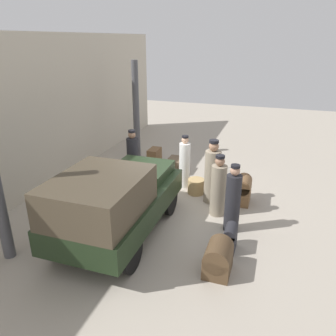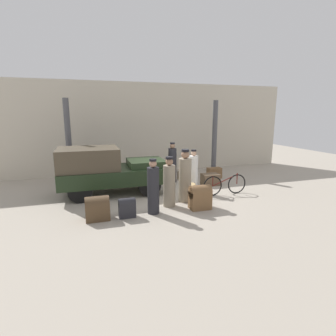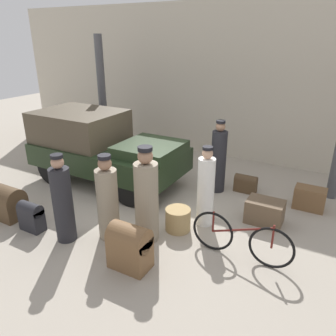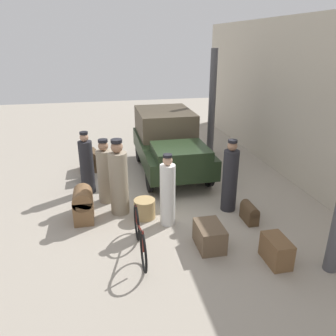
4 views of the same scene
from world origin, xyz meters
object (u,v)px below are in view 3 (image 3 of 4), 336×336
Objects in this scene: trunk_umber_medium at (8,203)px; trunk_large_brown at (130,246)px; porter_with_bicycle at (108,201)px; trunk_barrel_dark at (31,216)px; suitcase_tan_flat at (246,183)px; conductor_in_dark_uniform at (146,199)px; trunk_wicker_pale at (310,198)px; suitcase_black_upright at (265,212)px; porter_standing_middle at (219,159)px; wicker_basket at (178,219)px; porter_lifting_near_truck at (206,190)px; porter_carrying_trunk at (63,202)px; bicycle at (241,239)px; truck at (100,145)px.

trunk_umber_medium is 0.88× the size of trunk_large_brown.
trunk_barrel_dark is (-1.47, -0.56, -0.44)m from porter_with_bicycle.
trunk_umber_medium is (-3.98, -3.58, 0.11)m from suitcase_tan_flat.
conductor_in_dark_uniform is 2.31× the size of trunk_large_brown.
trunk_wicker_pale is 1.27m from suitcase_black_upright.
porter_standing_middle is at bearing 69.94° from porter_with_bicycle.
suitcase_black_upright is (0.75, -1.20, 0.02)m from suitcase_tan_flat.
trunk_wicker_pale is at bearing 32.16° from trunk_umber_medium.
wicker_basket is 2.85m from trunk_barrel_dark.
conductor_in_dark_uniform reaches higher than trunk_barrel_dark.
porter_lifting_near_truck reaches higher than trunk_wicker_pale.
porter_carrying_trunk is 1.55m from trunk_large_brown.
suitcase_tan_flat is at bearing 70.07° from conductor_in_dark_uniform.
trunk_barrel_dark reaches higher than suitcase_tan_flat.
bicycle reaches higher than trunk_umber_medium.
porter_with_bicycle reaches higher than trunk_umber_medium.
trunk_wicker_pale is 0.82× the size of trunk_large_brown.
porter_lifting_near_truck is at bearing 33.05° from trunk_barrel_dark.
porter_lifting_near_truck is (1.39, 1.30, 0.01)m from porter_with_bicycle.
porter_standing_middle reaches higher than porter_with_bicycle.
porter_with_bicycle reaches higher than trunk_large_brown.
suitcase_tan_flat is at bearing 61.73° from porter_with_bicycle.
truck is 7.31× the size of suitcase_tan_flat.
porter_with_bicycle is 2.80× the size of trunk_barrel_dark.
trunk_large_brown reaches higher than wicker_basket.
truck is at bearing -162.13° from suitcase_tan_flat.
porter_standing_middle is at bearing 86.78° from trunk_large_brown.
truck is 3.77m from suitcase_tan_flat.
bicycle is at bearing -18.97° from truck.
suitcase_tan_flat is at bearing 73.99° from wicker_basket.
suitcase_black_upright is 0.92× the size of trunk_large_brown.
suitcase_black_upright is 1.06× the size of trunk_umber_medium.
porter_with_bicycle is 2.09× the size of trunk_large_brown.
bicycle is at bearing -75.32° from suitcase_tan_flat.
wicker_basket is at bearing -127.89° from porter_lifting_near_truck.
trunk_large_brown is (-1.50, -1.10, 0.02)m from bicycle.
wicker_basket is 3.02m from trunk_wicker_pale.
trunk_large_brown is at bearing -123.14° from trunk_wicker_pale.
bicycle is 3.57× the size of wicker_basket.
suitcase_black_upright is at bearing -34.23° from porter_standing_middle.
trunk_wicker_pale is at bearing 47.03° from conductor_in_dark_uniform.
truck reaches higher than porter_with_bicycle.
bicycle is 2.42× the size of suitcase_black_upright.
trunk_large_brown is (3.16, -0.09, 0.07)m from trunk_umber_medium.
bicycle reaches higher than wicker_basket.
trunk_wicker_pale is 0.94× the size of trunk_umber_medium.
porter_standing_middle is 3.74m from porter_carrying_trunk.
bicycle is at bearing 18.70° from porter_carrying_trunk.
suitcase_black_upright is (1.78, 1.63, -0.58)m from conductor_in_dark_uniform.
conductor_in_dark_uniform is 2.82× the size of trunk_wicker_pale.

